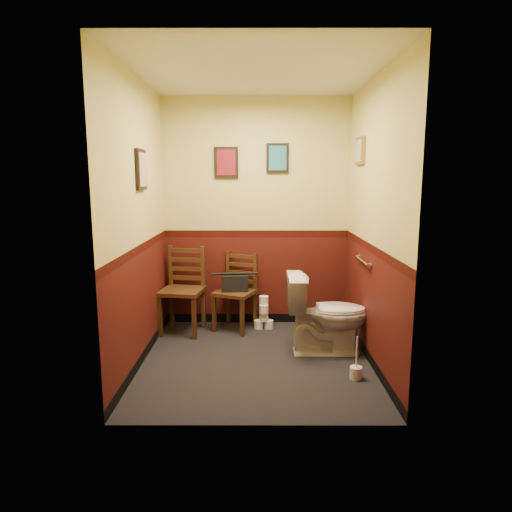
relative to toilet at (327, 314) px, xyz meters
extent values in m
cube|color=black|center=(-0.72, -0.22, -0.40)|extent=(2.20, 2.40, 0.00)
cube|color=silver|center=(-0.72, -0.22, 2.30)|extent=(2.20, 2.40, 0.00)
cube|color=#3F110D|center=(-0.72, 0.98, 0.95)|extent=(2.20, 0.00, 2.70)
cube|color=#3F110D|center=(-0.72, -1.42, 0.95)|extent=(2.20, 0.00, 2.70)
cube|color=#3F110D|center=(-1.82, -0.22, 0.95)|extent=(0.00, 2.40, 2.70)
cube|color=#3F110D|center=(0.38, -0.22, 0.95)|extent=(0.00, 2.40, 2.70)
cylinder|color=silver|center=(0.35, 0.03, 0.55)|extent=(0.03, 0.50, 0.03)
cylinder|color=silver|center=(0.37, -0.22, 0.55)|extent=(0.02, 0.06, 0.06)
cylinder|color=silver|center=(0.37, 0.28, 0.55)|extent=(0.02, 0.06, 0.06)
cube|color=black|center=(-1.07, 0.97, 1.55)|extent=(0.28, 0.03, 0.36)
cube|color=maroon|center=(-1.07, 0.95, 1.55)|extent=(0.22, 0.01, 0.30)
cube|color=black|center=(-0.47, 0.97, 1.60)|extent=(0.26, 0.03, 0.34)
cube|color=teal|center=(-0.47, 0.95, 1.60)|extent=(0.20, 0.01, 0.28)
cube|color=black|center=(-1.80, -0.12, 1.45)|extent=(0.03, 0.30, 0.38)
cube|color=tan|center=(-1.79, -0.12, 1.45)|extent=(0.01, 0.24, 0.31)
cube|color=olive|center=(0.36, 0.38, 1.65)|extent=(0.03, 0.34, 0.28)
cube|color=tan|center=(0.35, 0.38, 1.65)|extent=(0.01, 0.28, 0.22)
imported|color=white|center=(0.00, 0.00, 0.00)|extent=(0.83, 0.46, 0.81)
cylinder|color=silver|center=(0.18, -0.63, -0.35)|extent=(0.11, 0.11, 0.11)
cylinder|color=silver|center=(0.18, -0.63, -0.17)|extent=(0.01, 0.01, 0.31)
cube|color=#4F3117|center=(-1.57, 0.61, 0.09)|extent=(0.53, 0.53, 0.04)
cube|color=#4F3117|center=(-1.80, 0.44, -0.16)|extent=(0.05, 0.05, 0.49)
cube|color=#4F3117|center=(-1.73, 0.83, -0.16)|extent=(0.05, 0.05, 0.49)
cube|color=#4F3117|center=(-1.41, 0.38, -0.16)|extent=(0.05, 0.05, 0.49)
cube|color=#4F3117|center=(-1.34, 0.77, -0.16)|extent=(0.05, 0.05, 0.49)
cube|color=#4F3117|center=(-1.73, 0.84, 0.34)|extent=(0.05, 0.04, 0.49)
cube|color=#4F3117|center=(-1.34, 0.78, 0.34)|extent=(0.05, 0.04, 0.49)
cube|color=#4F3117|center=(-1.54, 0.81, 0.20)|extent=(0.37, 0.09, 0.05)
cube|color=#4F3117|center=(-1.54, 0.81, 0.31)|extent=(0.37, 0.09, 0.05)
cube|color=#4F3117|center=(-1.54, 0.81, 0.42)|extent=(0.37, 0.09, 0.05)
cube|color=#4F3117|center=(-1.54, 0.81, 0.53)|extent=(0.37, 0.09, 0.05)
cube|color=#4F3117|center=(-0.97, 0.71, 0.05)|extent=(0.55, 0.55, 0.04)
cube|color=#4F3117|center=(-1.21, 0.62, -0.18)|extent=(0.05, 0.05, 0.45)
cube|color=#4F3117|center=(-1.06, 0.95, -0.18)|extent=(0.05, 0.05, 0.45)
cube|color=#4F3117|center=(-0.88, 0.47, -0.18)|extent=(0.05, 0.05, 0.45)
cube|color=#4F3117|center=(-0.73, 0.80, -0.18)|extent=(0.05, 0.05, 0.45)
cube|color=#4F3117|center=(-1.06, 0.95, 0.27)|extent=(0.05, 0.05, 0.45)
cube|color=#4F3117|center=(-0.73, 0.80, 0.27)|extent=(0.05, 0.05, 0.45)
cube|color=#4F3117|center=(-0.89, 0.88, 0.15)|extent=(0.32, 0.16, 0.04)
cube|color=#4F3117|center=(-0.89, 0.88, 0.25)|extent=(0.32, 0.16, 0.04)
cube|color=#4F3117|center=(-0.89, 0.88, 0.34)|extent=(0.32, 0.16, 0.04)
cube|color=#4F3117|center=(-0.89, 0.88, 0.44)|extent=(0.32, 0.16, 0.04)
cube|color=black|center=(-0.97, 0.71, 0.16)|extent=(0.31, 0.18, 0.19)
cylinder|color=black|center=(-0.97, 0.71, 0.27)|extent=(0.26, 0.05, 0.03)
cylinder|color=silver|center=(-0.69, 0.75, -0.35)|extent=(0.11, 0.11, 0.10)
cylinder|color=silver|center=(-0.57, 0.75, -0.35)|extent=(0.11, 0.11, 0.10)
cylinder|color=silver|center=(-0.63, 0.74, -0.26)|extent=(0.11, 0.11, 0.10)
cylinder|color=silver|center=(-0.63, 0.72, -0.16)|extent=(0.11, 0.11, 0.10)
cylinder|color=silver|center=(-0.63, 0.75, -0.06)|extent=(0.11, 0.11, 0.10)
camera|label=1|loc=(-0.71, -4.47, 1.37)|focal=32.00mm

